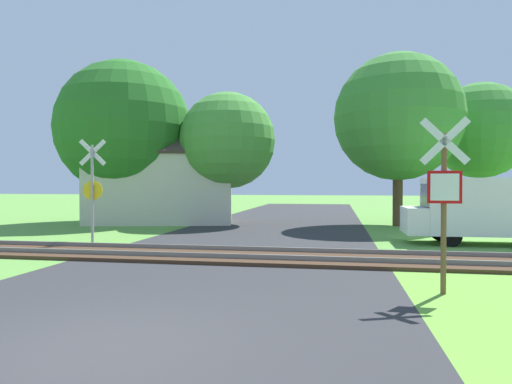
% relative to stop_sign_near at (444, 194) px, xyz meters
% --- Properties ---
extents(ground_plane, '(160.00, 160.00, 0.00)m').
position_rel_stop_sign_near_xyz_m(ground_plane, '(-4.79, -3.72, -1.85)').
color(ground_plane, '#5B933D').
extents(road_asphalt, '(8.28, 80.00, 0.01)m').
position_rel_stop_sign_near_xyz_m(road_asphalt, '(-4.79, -1.72, -1.84)').
color(road_asphalt, '#2D2D30').
rests_on(road_asphalt, ground).
extents(rail_track, '(60.00, 2.60, 0.22)m').
position_rel_stop_sign_near_xyz_m(rail_track, '(-4.79, 3.44, -1.79)').
color(rail_track, '#422D1E').
rests_on(rail_track, ground).
extents(stop_sign_near, '(0.88, 0.16, 3.26)m').
position_rel_stop_sign_near_xyz_m(stop_sign_near, '(0.00, 0.00, 0.00)').
color(stop_sign_near, brown).
rests_on(stop_sign_near, ground).
extents(crossing_sign_far, '(0.86, 0.24, 3.52)m').
position_rel_stop_sign_near_xyz_m(crossing_sign_far, '(-9.89, 5.04, 0.13)').
color(crossing_sign_far, '#9E9EA5').
rests_on(crossing_sign_far, ground).
extents(house, '(8.58, 6.83, 5.49)m').
position_rel_stop_sign_near_xyz_m(house, '(-11.10, 14.39, 0.14)').
color(house, beige).
rests_on(house, ground).
extents(tree_center, '(4.89, 4.89, 6.70)m').
position_rel_stop_sign_near_xyz_m(tree_center, '(-7.43, 13.78, 2.40)').
color(tree_center, '#513823').
rests_on(tree_center, ground).
extents(tree_left, '(7.05, 7.05, 8.53)m').
position_rel_stop_sign_near_xyz_m(tree_left, '(-13.04, 13.68, 3.15)').
color(tree_left, '#513823').
rests_on(tree_left, ground).
extents(tree_far, '(5.23, 5.23, 7.59)m').
position_rel_stop_sign_near_xyz_m(tree_far, '(5.80, 17.99, 3.12)').
color(tree_far, '#513823').
rests_on(tree_far, ground).
extents(tree_right, '(6.16, 6.16, 8.37)m').
position_rel_stop_sign_near_xyz_m(tree_right, '(0.98, 14.18, 3.43)').
color(tree_right, '#513823').
rests_on(tree_right, ground).
extents(mail_truck, '(4.91, 1.93, 2.24)m').
position_rel_stop_sign_near_xyz_m(mail_truck, '(2.97, 7.61, -0.61)').
color(mail_truck, white).
rests_on(mail_truck, ground).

